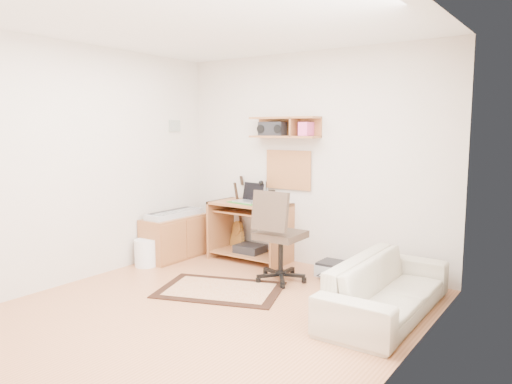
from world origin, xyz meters
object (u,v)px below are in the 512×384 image
Objects in this scene: desk at (250,231)px; sofa at (387,278)px; cabinet at (175,237)px; printer at (336,269)px; task_chair at (281,235)px.

desk reaches higher than sofa.
cabinet is 2.14m from printer.
task_chair is 0.60× the size of sofa.
printer is at bearing 49.54° from task_chair.
desk is at bearing 28.96° from cabinet.
desk is at bearing 145.82° from task_chair.
task_chair is 0.80m from printer.
printer is (2.08, 0.48, -0.19)m from cabinet.
desk is 0.95m from task_chair.
task_chair is 1.67m from cabinet.
task_chair is at bearing -1.25° from cabinet.
printer is 1.21m from sofa.
cabinet reaches higher than printer.
task_chair is 1.35m from sofa.
desk is 1.00m from cabinet.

